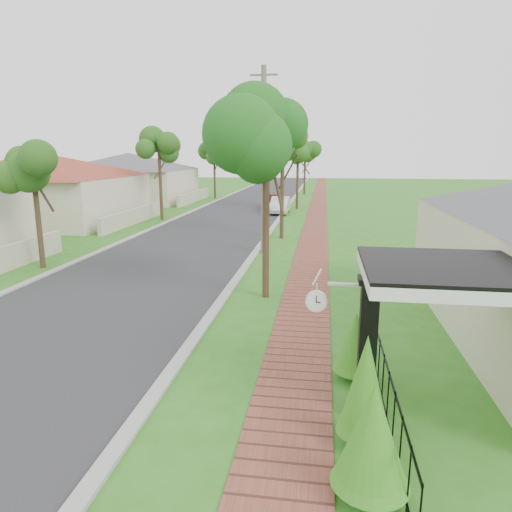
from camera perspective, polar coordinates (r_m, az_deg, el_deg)
The scene contains 16 objects.
ground at distance 10.36m, azimuth -13.97°, elevation -13.65°, with size 160.00×160.00×0.00m, color #316D1A.
road at distance 29.67m, azimuth -4.77°, elevation 3.85°, with size 7.00×120.00×0.02m, color #28282B.
kerb_right at distance 29.06m, azimuth 2.27°, elevation 3.70°, with size 0.30×120.00×0.10m, color #9E9E99.
kerb_left at distance 30.70m, azimuth -11.44°, elevation 3.94°, with size 0.30×120.00×0.10m, color #9E9E99.
sidewalk at distance 28.90m, azimuth 7.41°, elevation 3.56°, with size 1.50×120.00×0.03m, color brown.
porch_post at distance 8.32m, azimuth 13.67°, elevation -11.90°, with size 0.48×0.48×2.52m.
picket_fence at distance 9.50m, azimuth 15.11°, elevation -12.66°, with size 0.03×8.02×1.00m.
street_trees at distance 35.99m, azimuth -2.18°, elevation 12.68°, with size 10.70×37.65×5.89m.
hedge_row at distance 7.61m, azimuth 13.40°, elevation -16.82°, with size 0.92×4.18×1.92m.
far_house_red at distance 34.19m, azimuth -24.98°, elevation 7.84°, with size 15.56×15.56×4.60m.
far_house_grey at distance 46.52m, azimuth -15.49°, elevation 9.53°, with size 15.56×15.56×4.60m.
parked_car_red at distance 38.67m, azimuth 2.16°, elevation 6.91°, with size 1.53×3.81×1.30m, color maroon.
parked_car_white at distance 35.49m, azimuth 3.03°, elevation 6.35°, with size 1.33×3.81×1.26m, color silver.
near_tree at distance 14.12m, azimuth 1.30°, elevation 13.82°, with size 2.35×2.35×6.03m.
utility_pole at distance 20.91m, azimuth 0.95°, elevation 11.73°, with size 1.20×0.24×8.25m.
station_clock at distance 8.35m, azimuth 7.85°, elevation -5.44°, with size 1.05×0.13×0.56m.
Camera 1 is at (3.72, -8.54, 4.53)m, focal length 32.00 mm.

